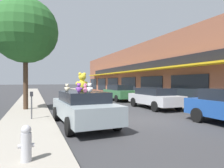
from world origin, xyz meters
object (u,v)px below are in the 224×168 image
teddy_bear_green (87,88)px  teddy_bear_white (90,88)px  teddy_bear_orange (90,88)px  teddy_bear_giant (82,82)px  parked_car_far_right (119,92)px  fire_hydrant (26,143)px  parking_meter (32,101)px  plush_art_car (83,107)px  teddy_bear_pink (85,88)px  parked_car_far_center (154,97)px  teddy_bear_teal (85,87)px  teddy_bear_cream (67,88)px  teddy_bear_black (66,88)px  street_tree (25,31)px  teddy_bear_brown (81,87)px  teddy_bear_purple (79,88)px

teddy_bear_green → teddy_bear_white: teddy_bear_white is taller
teddy_bear_orange → teddy_bear_giant: bearing=65.1°
parked_car_far_right → fire_hydrant: bearing=-121.2°
teddy_bear_giant → parking_meter: 2.74m
plush_art_car → parked_car_far_right: 11.16m
teddy_bear_pink → parked_car_far_right: size_ratio=0.08×
teddy_bear_green → parked_car_far_center: size_ratio=0.07×
teddy_bear_teal → parking_meter: (-2.30, 0.95, -0.68)m
teddy_bear_teal → fire_hydrant: teddy_bear_teal is taller
teddy_bear_pink → teddy_bear_green: size_ratio=1.08×
fire_hydrant → parking_meter: 5.28m
fire_hydrant → teddy_bear_cream: bearing=69.5°
teddy_bear_orange → teddy_bear_black: size_ratio=0.83×
teddy_bear_teal → teddy_bear_cream: teddy_bear_teal is taller
teddy_bear_cream → teddy_bear_orange: 1.25m
teddy_bear_black → street_tree: (-1.86, 4.38, 3.46)m
parked_car_far_right → teddy_bear_brown: bearing=-122.8°
teddy_bear_brown → parking_meter: teddy_bear_brown is taller
plush_art_car → parked_car_far_right: parked_car_far_right is taller
teddy_bear_white → street_tree: size_ratio=0.05×
teddy_bear_cream → teddy_bear_giant: bearing=171.1°
teddy_bear_green → fire_hydrant: 4.08m
teddy_bear_purple → teddy_bear_orange: bearing=-96.2°
street_tree → teddy_bear_orange: bearing=-56.7°
teddy_bear_orange → teddy_bear_white: bearing=83.7°
teddy_bear_teal → teddy_bear_white: 1.53m
street_tree → teddy_bear_pink: bearing=-71.0°
teddy_bear_white → parked_car_far_right: (5.78, 10.33, -0.78)m
teddy_bear_cream → teddy_bear_black: 0.59m
street_tree → fire_hydrant: size_ratio=8.77×
plush_art_car → teddy_bear_white: 1.18m
teddy_bear_purple → teddy_bear_pink: 0.52m
parking_meter → parked_car_far_center: bearing=13.2°
plush_art_car → teddy_bear_pink: 1.45m
teddy_bear_pink → teddy_bear_orange: teddy_bear_pink is taller
parked_car_far_center → parking_meter: size_ratio=3.55×
plush_art_car → teddy_bear_white: bearing=-87.8°
plush_art_car → teddy_bear_orange: (0.54, 0.83, 0.77)m
teddy_bear_cream → parked_car_far_center: (6.46, 3.14, -0.82)m
teddy_bear_black → parking_meter: bearing=-83.4°
teddy_bear_giant → teddy_bear_purple: bearing=45.6°
teddy_bear_giant → fire_hydrant: teddy_bear_giant is taller
parked_car_far_center → street_tree: (-8.26, 1.83, 4.26)m
teddy_bear_cream → parked_car_far_center: 7.23m
teddy_bear_teal → fire_hydrant: size_ratio=0.48×
teddy_bear_purple → teddy_bear_cream: (-0.30, 1.02, -0.02)m
teddy_bear_cream → fire_hydrant: size_ratio=0.42×
teddy_bear_purple → teddy_bear_white: 0.42m
teddy_bear_green → street_tree: (-2.50, 5.67, 3.43)m
teddy_bear_teal → teddy_bear_cream: 0.94m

